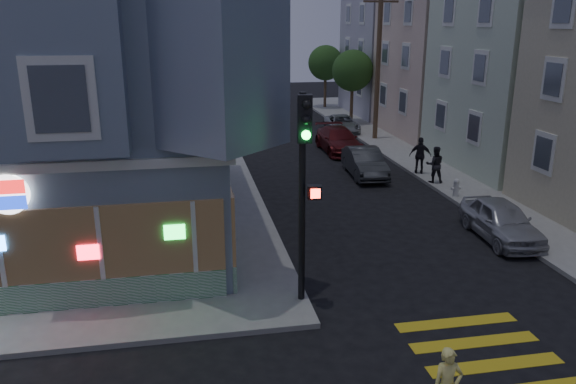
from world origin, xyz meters
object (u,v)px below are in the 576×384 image
object	(u,v)px
parked_car_a	(501,220)
fire_hydrant	(456,187)
parked_car_d	(342,124)
pedestrian_a	(435,165)
street_tree_near	(353,71)
street_tree_far	(326,63)
parked_car_c	(339,140)
pedestrian_b	(420,155)
parked_car_b	(365,162)
utility_pole	(378,65)
traffic_signal	(304,165)

from	to	relation	value
parked_car_a	fire_hydrant	world-z (taller)	parked_car_a
parked_car_a	parked_car_d	world-z (taller)	parked_car_a
parked_car_d	pedestrian_a	bearing A→B (deg)	-82.35
street_tree_near	parked_car_d	xyz separation A→B (m)	(-1.59, -3.10, -3.34)
street_tree_far	pedestrian_a	world-z (taller)	street_tree_far
parked_car_c	parked_car_d	bearing A→B (deg)	71.91
street_tree_far	fire_hydrant	xyz separation A→B (m)	(-0.90, -26.67, -3.38)
parked_car_d	fire_hydrant	distance (m)	15.59
pedestrian_b	fire_hydrant	world-z (taller)	pedestrian_b
parked_car_b	parked_car_d	bearing A→B (deg)	83.29
pedestrian_a	fire_hydrant	xyz separation A→B (m)	(0.00, -2.22, -0.45)
utility_pole	parked_car_d	size ratio (longest dim) A/B	2.09
pedestrian_a	parked_car_a	size ratio (longest dim) A/B	0.42
pedestrian_b	fire_hydrant	size ratio (longest dim) A/B	2.34
parked_car_b	parked_car_d	distance (m)	11.36
street_tree_far	parked_car_c	bearing A→B (deg)	-101.50
street_tree_near	parked_car_d	size ratio (longest dim) A/B	1.23
utility_pole	parked_car_d	distance (m)	5.29
parked_car_c	parked_car_d	distance (m)	5.99
traffic_signal	fire_hydrant	bearing A→B (deg)	52.94
street_tree_near	fire_hydrant	xyz separation A→B (m)	(-0.90, -18.67, -3.38)
street_tree_far	street_tree_near	bearing A→B (deg)	-90.00
pedestrian_b	fire_hydrant	bearing A→B (deg)	110.99
parked_car_b	parked_car_c	size ratio (longest dim) A/B	0.87
pedestrian_a	traffic_signal	xyz separation A→B (m)	(-8.48, -10.29, 2.93)
pedestrian_a	pedestrian_b	world-z (taller)	pedestrian_b
utility_pole	parked_car_c	distance (m)	5.91
parked_car_c	pedestrian_a	bearing A→B (deg)	-72.13
street_tree_far	parked_car_d	world-z (taller)	street_tree_far
pedestrian_a	traffic_signal	distance (m)	13.65
street_tree_near	parked_car_a	world-z (taller)	street_tree_near
utility_pole	pedestrian_a	world-z (taller)	utility_pole
street_tree_near	traffic_signal	world-z (taller)	traffic_signal
utility_pole	pedestrian_a	bearing A→B (deg)	-93.83
pedestrian_a	parked_car_b	world-z (taller)	pedestrian_a
fire_hydrant	street_tree_far	bearing A→B (deg)	88.07
street_tree_near	parked_car_c	bearing A→B (deg)	-111.22
street_tree_far	parked_car_d	size ratio (longest dim) A/B	1.23
street_tree_far	parked_car_a	bearing A→B (deg)	-92.75
utility_pole	pedestrian_a	size ratio (longest dim) A/B	5.25
street_tree_far	parked_car_a	world-z (taller)	street_tree_far
parked_car_d	traffic_signal	world-z (taller)	traffic_signal
pedestrian_b	parked_car_b	world-z (taller)	pedestrian_b
street_tree_near	parked_car_b	world-z (taller)	street_tree_near
fire_hydrant	parked_car_c	bearing A→B (deg)	104.32
parked_car_a	parked_car_b	bearing A→B (deg)	106.76
parked_car_c	parked_car_b	bearing A→B (deg)	-92.25
pedestrian_b	parked_car_c	world-z (taller)	pedestrian_b
street_tree_far	pedestrian_b	size ratio (longest dim) A/B	2.93
parked_car_c	parked_car_d	xyz separation A→B (m)	(1.82, 5.71, -0.11)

